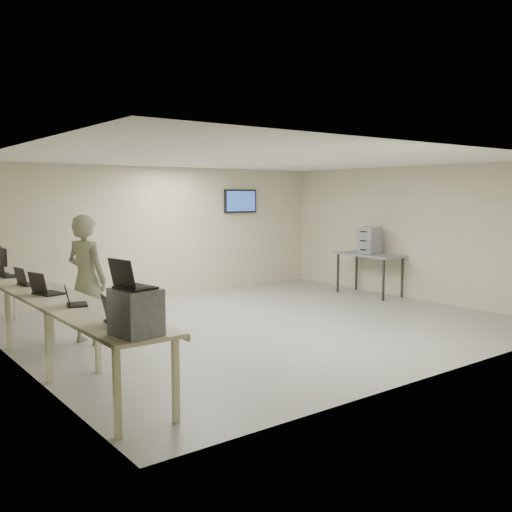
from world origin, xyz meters
TOP-DOWN VIEW (x-y plane):
  - room at (0.03, 0.06)m, footprint 8.01×7.01m
  - workbench at (-3.59, 0.00)m, footprint 0.76×6.00m
  - equipment_box at (-3.65, -2.75)m, footprint 0.41×0.46m
  - laptop_on_box at (-3.71, -2.75)m, footprint 0.36×0.41m
  - laptop_0 at (-3.62, -2.22)m, footprint 0.38×0.43m
  - laptop_1 at (-3.63, -1.00)m, footprint 0.34×0.37m
  - laptop_2 at (-3.66, -0.03)m, footprint 0.40×0.44m
  - laptop_3 at (-3.64, 0.91)m, footprint 0.32×0.37m
  - laptop_4 at (-3.65, 1.95)m, footprint 0.30×0.36m
  - monitor_near at (-3.60, 2.37)m, footprint 0.19×0.44m
  - soldier at (-2.86, 0.57)m, footprint 0.70×0.83m
  - side_table at (3.60, 0.81)m, footprint 0.71×1.52m
  - storage_bins at (3.58, 0.81)m, footprint 0.38×0.42m

SIDE VIEW (x-z plane):
  - workbench at x=-3.59m, z-range 0.38..1.28m
  - side_table at x=3.60m, z-range 0.38..1.29m
  - soldier at x=-2.86m, z-range 0.00..1.92m
  - laptop_1 at x=-3.63m, z-range 0.84..1.09m
  - laptop_3 at x=-3.64m, z-range 0.84..1.10m
  - laptop_4 at x=-3.65m, z-range 0.83..1.11m
  - laptop_0 at x=-3.62m, z-range 0.83..1.13m
  - laptop_2 at x=-3.66m, z-range 0.83..1.13m
  - equipment_box at x=-3.65m, z-range 0.90..1.34m
  - monitor_near at x=-3.60m, z-range 0.94..1.38m
  - storage_bins at x=3.58m, z-range 0.91..1.51m
  - room at x=0.03m, z-range 0.01..2.82m
  - laptop_on_box at x=-3.71m, z-range 1.27..1.56m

